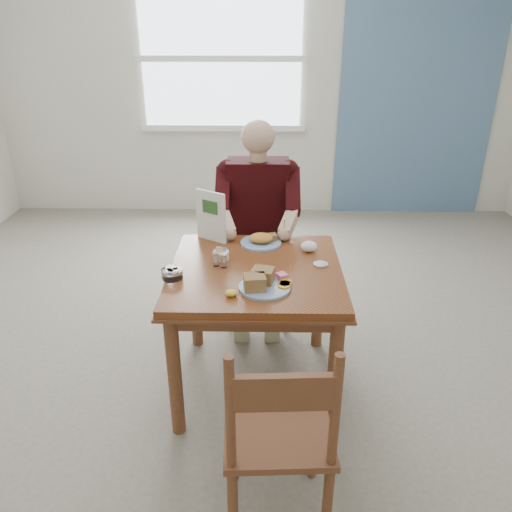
{
  "coord_description": "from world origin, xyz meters",
  "views": [
    {
      "loc": [
        0.05,
        -2.35,
        1.92
      ],
      "look_at": [
        0.0,
        0.0,
        0.82
      ],
      "focal_mm": 35.0,
      "sensor_mm": 36.0,
      "label": 1
    }
  ],
  "objects_px": {
    "chair_far": "(258,252)",
    "near_plate": "(263,282)",
    "table": "(256,287)",
    "diner": "(258,211)",
    "chair_near": "(279,435)",
    "far_plate": "(262,240)"
  },
  "relations": [
    {
      "from": "chair_far",
      "to": "far_plate",
      "type": "relative_size",
      "value": 3.31
    },
    {
      "from": "chair_near",
      "to": "near_plate",
      "type": "distance_m",
      "value": 0.75
    },
    {
      "from": "chair_far",
      "to": "near_plate",
      "type": "xyz_separation_m",
      "value": [
        0.04,
        -1.01,
        0.3
      ]
    },
    {
      "from": "near_plate",
      "to": "far_plate",
      "type": "bearing_deg",
      "value": 90.93
    },
    {
      "from": "table",
      "to": "chair_near",
      "type": "bearing_deg",
      "value": -83.29
    },
    {
      "from": "table",
      "to": "far_plate",
      "type": "xyz_separation_m",
      "value": [
        0.03,
        0.32,
        0.14
      ]
    },
    {
      "from": "chair_far",
      "to": "diner",
      "type": "height_order",
      "value": "diner"
    },
    {
      "from": "table",
      "to": "chair_near",
      "type": "xyz_separation_m",
      "value": [
        0.11,
        -0.9,
        -0.16
      ]
    },
    {
      "from": "chair_near",
      "to": "near_plate",
      "type": "bearing_deg",
      "value": 95.7
    },
    {
      "from": "chair_far",
      "to": "near_plate",
      "type": "relative_size",
      "value": 3.51
    },
    {
      "from": "chair_near",
      "to": "far_plate",
      "type": "distance_m",
      "value": 1.26
    },
    {
      "from": "chair_near",
      "to": "chair_far",
      "type": "bearing_deg",
      "value": 93.57
    },
    {
      "from": "near_plate",
      "to": "chair_near",
      "type": "bearing_deg",
      "value": -84.3
    },
    {
      "from": "chair_far",
      "to": "chair_near",
      "type": "height_order",
      "value": "same"
    },
    {
      "from": "table",
      "to": "near_plate",
      "type": "relative_size",
      "value": 3.4
    },
    {
      "from": "chair_far",
      "to": "chair_near",
      "type": "bearing_deg",
      "value": -86.43
    },
    {
      "from": "table",
      "to": "diner",
      "type": "height_order",
      "value": "diner"
    },
    {
      "from": "diner",
      "to": "near_plate",
      "type": "distance_m",
      "value": 0.92
    },
    {
      "from": "table",
      "to": "chair_far",
      "type": "bearing_deg",
      "value": 90.0
    },
    {
      "from": "table",
      "to": "diner",
      "type": "bearing_deg",
      "value": 90.0
    },
    {
      "from": "diner",
      "to": "far_plate",
      "type": "bearing_deg",
      "value": -85.74
    },
    {
      "from": "table",
      "to": "near_plate",
      "type": "height_order",
      "value": "near_plate"
    }
  ]
}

